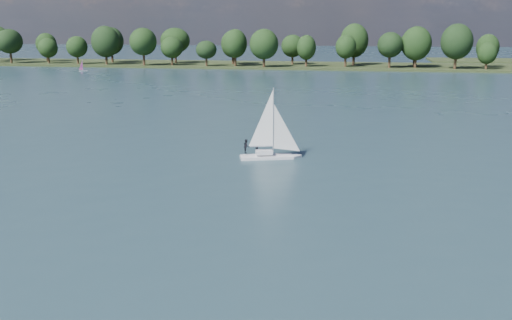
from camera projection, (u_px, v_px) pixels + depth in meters
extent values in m
plane|color=#233342|center=(257.00, 104.00, 114.32)|extent=(700.00, 700.00, 0.00)
cube|color=black|center=(309.00, 66.00, 221.50)|extent=(660.00, 40.00, 1.50)
cube|color=silver|center=(268.00, 158.00, 67.50)|extent=(6.92, 3.83, 0.79)
cube|color=silver|center=(268.00, 152.00, 67.32)|extent=(2.23, 1.73, 0.49)
cylinder|color=silver|center=(268.00, 121.00, 66.48)|extent=(0.12, 0.12, 7.85)
imported|color=black|center=(257.00, 146.00, 67.79)|extent=(0.48, 0.66, 1.69)
imported|color=black|center=(246.00, 146.00, 67.64)|extent=(0.81, 0.94, 1.69)
cube|color=white|center=(83.00, 71.00, 198.61)|extent=(2.66, 2.62, 0.43)
cylinder|color=silver|center=(83.00, 65.00, 198.12)|extent=(0.08, 0.08, 3.83)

